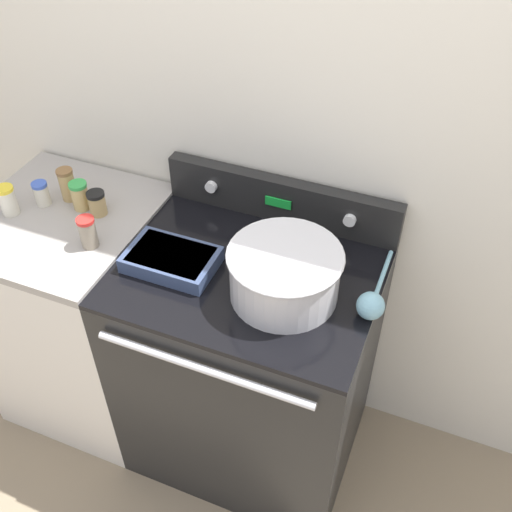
{
  "coord_description": "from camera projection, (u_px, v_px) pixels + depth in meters",
  "views": [
    {
      "loc": [
        0.52,
        -0.91,
        2.22
      ],
      "look_at": [
        0.02,
        0.33,
        1.0
      ],
      "focal_mm": 42.0,
      "sensor_mm": 36.0,
      "label": 1
    }
  ],
  "objects": [
    {
      "name": "ground_plane",
      "position": [
        218.0,
        506.0,
        2.26
      ],
      "size": [
        12.0,
        12.0,
        0.0
      ],
      "primitive_type": "plane",
      "color": "gray"
    },
    {
      "name": "kitchen_wall",
      "position": [
        290.0,
        130.0,
        1.88
      ],
      "size": [
        8.0,
        0.05,
        2.5
      ],
      "color": "silver",
      "rests_on": "ground_plane"
    },
    {
      "name": "stove_range",
      "position": [
        249.0,
        366.0,
        2.16
      ],
      "size": [
        0.81,
        0.66,
        0.94
      ],
      "color": "black",
      "rests_on": "ground_plane"
    },
    {
      "name": "control_panel",
      "position": [
        281.0,
        199.0,
        1.99
      ],
      "size": [
        0.81,
        0.07,
        0.16
      ],
      "color": "black",
      "rests_on": "stove_range"
    },
    {
      "name": "side_counter",
      "position": [
        84.0,
        311.0,
        2.35
      ],
      "size": [
        0.6,
        0.63,
        0.95
      ],
      "color": "silver",
      "rests_on": "ground_plane"
    },
    {
      "name": "mixing_bowl",
      "position": [
        285.0,
        272.0,
        1.72
      ],
      "size": [
        0.34,
        0.34,
        0.16
      ],
      "color": "silver",
      "rests_on": "stove_range"
    },
    {
      "name": "casserole_dish",
      "position": [
        171.0,
        259.0,
        1.85
      ],
      "size": [
        0.28,
        0.18,
        0.05
      ],
      "color": "#38476B",
      "rests_on": "stove_range"
    },
    {
      "name": "ladle",
      "position": [
        372.0,
        303.0,
        1.7
      ],
      "size": [
        0.08,
        0.33,
        0.08
      ],
      "color": "#7AB2C6",
      "rests_on": "stove_range"
    },
    {
      "name": "spice_jar_red_cap",
      "position": [
        88.0,
        232.0,
        1.88
      ],
      "size": [
        0.06,
        0.06,
        0.11
      ],
      "color": "gray",
      "rests_on": "side_counter"
    },
    {
      "name": "spice_jar_black_cap",
      "position": [
        97.0,
        203.0,
        2.02
      ],
      "size": [
        0.06,
        0.06,
        0.09
      ],
      "color": "tan",
      "rests_on": "side_counter"
    },
    {
      "name": "spice_jar_green_cap",
      "position": [
        80.0,
        195.0,
        2.03
      ],
      "size": [
        0.06,
        0.06,
        0.1
      ],
      "color": "tan",
      "rests_on": "side_counter"
    },
    {
      "name": "spice_jar_brown_cap",
      "position": [
        67.0,
        184.0,
        2.07
      ],
      "size": [
        0.06,
        0.06,
        0.12
      ],
      "color": "tan",
      "rests_on": "side_counter"
    },
    {
      "name": "spice_jar_blue_cap",
      "position": [
        42.0,
        193.0,
        2.06
      ],
      "size": [
        0.05,
        0.05,
        0.09
      ],
      "color": "beige",
      "rests_on": "side_counter"
    },
    {
      "name": "spice_jar_yellow_cap",
      "position": [
        8.0,
        200.0,
        2.01
      ],
      "size": [
        0.06,
        0.06,
        0.11
      ],
      "color": "beige",
      "rests_on": "side_counter"
    }
  ]
}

